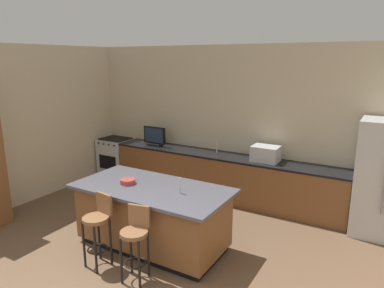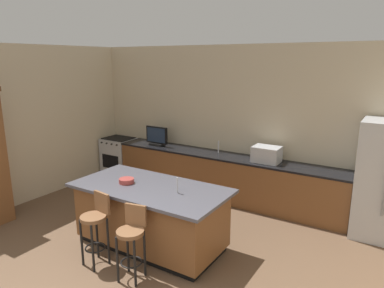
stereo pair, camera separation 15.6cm
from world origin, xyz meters
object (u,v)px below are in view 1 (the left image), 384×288
object	(u,v)px
bar_stool_right	(135,238)
fruit_bowl	(128,181)
bar_stool_left	(98,224)
kitchen_island	(152,216)
microwave	(266,154)
range_oven	(116,157)
tv_monitor	(155,137)

from	to	relation	value
bar_stool_right	fruit_bowl	bearing A→B (deg)	123.94
bar_stool_left	bar_stool_right	distance (m)	0.62
kitchen_island	microwave	size ratio (longest dim) A/B	4.74
bar_stool_right	microwave	bearing A→B (deg)	66.56
range_oven	bar_stool_right	distance (m)	4.17
range_oven	bar_stool_left	world-z (taller)	bar_stool_left
tv_monitor	kitchen_island	bearing A→B (deg)	-54.75
microwave	fruit_bowl	size ratio (longest dim) A/B	2.17
bar_stool_left	fruit_bowl	bearing A→B (deg)	103.33
kitchen_island	bar_stool_right	xyz separation A→B (m)	(0.30, -0.76, 0.09)
bar_stool_left	kitchen_island	bearing A→B (deg)	75.46
tv_monitor	bar_stool_right	bearing A→B (deg)	-57.91
range_oven	fruit_bowl	world-z (taller)	fruit_bowl
range_oven	bar_stool_left	distance (m)	3.77
kitchen_island	bar_stool_left	size ratio (longest dim) A/B	2.30
bar_stool_left	fruit_bowl	distance (m)	0.79
kitchen_island	fruit_bowl	bearing A→B (deg)	-169.49
microwave	tv_monitor	bearing A→B (deg)	-178.78
bar_stool_right	kitchen_island	bearing A→B (deg)	100.87
bar_stool_right	fruit_bowl	xyz separation A→B (m)	(-0.69, 0.68, 0.39)
range_oven	microwave	size ratio (longest dim) A/B	1.90
bar_stool_right	fruit_bowl	world-z (taller)	fruit_bowl
bar_stool_left	fruit_bowl	world-z (taller)	fruit_bowl
bar_stool_right	range_oven	bearing A→B (deg)	124.34
microwave	fruit_bowl	world-z (taller)	microwave
kitchen_island	fruit_bowl	xyz separation A→B (m)	(-0.38, -0.07, 0.49)
microwave	fruit_bowl	xyz separation A→B (m)	(-1.33, -2.24, -0.07)
microwave	fruit_bowl	bearing A→B (deg)	-120.58
bar_stool_left	bar_stool_right	xyz separation A→B (m)	(0.61, 0.01, -0.03)
microwave	bar_stool_left	distance (m)	3.22
kitchen_island	tv_monitor	xyz separation A→B (m)	(-1.50, 2.12, 0.61)
range_oven	bar_stool_right	bearing A→B (deg)	-44.55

